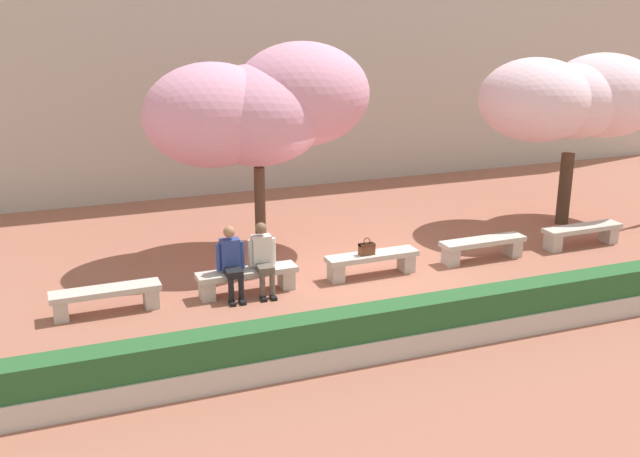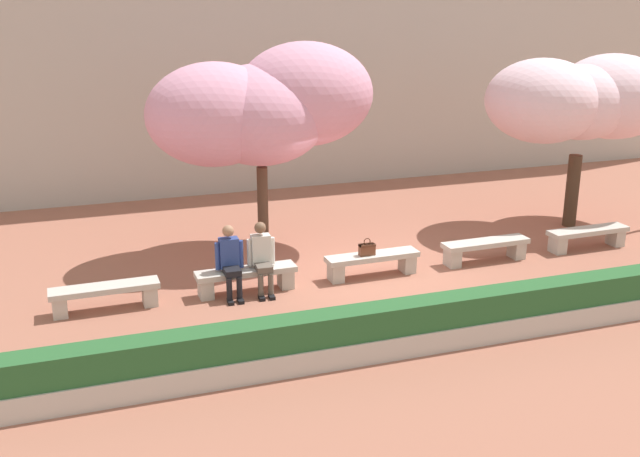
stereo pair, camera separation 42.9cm
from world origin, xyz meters
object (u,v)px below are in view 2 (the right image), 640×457
at_px(stone_bench_near_east, 485,248).
at_px(person_seated_right, 262,255).
at_px(cherry_tree_secondary, 579,100).
at_px(stone_bench_center, 372,261).
at_px(handbag, 367,249).
at_px(cherry_tree_main, 263,108).
at_px(stone_bench_near_west, 246,276).
at_px(stone_bench_east_end, 588,235).
at_px(person_seated_left, 230,259).
at_px(stone_bench_west_end, 105,294).

distance_m(stone_bench_near_east, person_seated_right, 4.66).
bearing_deg(cherry_tree_secondary, stone_bench_center, -163.89).
height_order(stone_bench_near_east, handbag, handbag).
bearing_deg(stone_bench_near_east, stone_bench_center, 180.00).
xyz_separation_m(person_seated_right, cherry_tree_main, (0.67, 2.25, 2.30)).
relative_size(stone_bench_near_west, stone_bench_near_east, 1.00).
xyz_separation_m(stone_bench_center, stone_bench_east_end, (4.93, 0.00, 0.00)).
distance_m(person_seated_right, cherry_tree_main, 3.28).
distance_m(stone_bench_near_east, handbag, 2.60).
relative_size(stone_bench_east_end, person_seated_right, 1.42).
relative_size(person_seated_left, cherry_tree_secondary, 0.30).
distance_m(stone_bench_center, cherry_tree_main, 3.79).
relative_size(stone_bench_west_end, cherry_tree_main, 0.39).
height_order(stone_bench_west_end, person_seated_right, person_seated_right).
bearing_deg(person_seated_right, stone_bench_near_west, 169.42).
distance_m(stone_bench_near_west, cherry_tree_main, 3.60).
bearing_deg(cherry_tree_main, person_seated_left, -118.98).
relative_size(stone_bench_near_east, stone_bench_east_end, 1.00).
height_order(person_seated_right, handbag, person_seated_right).
bearing_deg(stone_bench_east_end, person_seated_left, -179.60).
xyz_separation_m(person_seated_left, person_seated_right, (0.58, 0.00, 0.00)).
relative_size(handbag, cherry_tree_secondary, 0.08).
bearing_deg(person_seated_left, cherry_tree_secondary, 11.32).
distance_m(stone_bench_near_west, person_seated_right, 0.49).
xyz_separation_m(handbag, cherry_tree_main, (-1.39, 2.21, 2.42)).
height_order(stone_bench_west_end, cherry_tree_secondary, cherry_tree_secondary).
bearing_deg(person_seated_left, stone_bench_center, 1.11).
height_order(stone_bench_near_east, person_seated_right, person_seated_right).
bearing_deg(stone_bench_near_west, stone_bench_west_end, 180.00).
xyz_separation_m(stone_bench_near_west, cherry_tree_main, (0.95, 2.19, 2.69)).
xyz_separation_m(stone_bench_center, stone_bench_near_east, (2.46, 0.00, 0.00)).
height_order(cherry_tree_main, cherry_tree_secondary, cherry_tree_main).
distance_m(stone_bench_west_end, person_seated_right, 2.78).
distance_m(stone_bench_center, handbag, 0.30).
bearing_deg(cherry_tree_secondary, stone_bench_near_west, -168.64).
distance_m(stone_bench_west_end, stone_bench_near_east, 7.39).
relative_size(person_seated_right, handbag, 3.81).
relative_size(stone_bench_near_east, person_seated_left, 1.42).
bearing_deg(cherry_tree_main, stone_bench_west_end, -147.29).
xyz_separation_m(stone_bench_east_end, cherry_tree_main, (-6.44, 2.19, 2.69)).
distance_m(stone_bench_west_end, person_seated_left, 2.21).
height_order(person_seated_right, cherry_tree_secondary, cherry_tree_secondary).
height_order(stone_bench_west_end, handbag, handbag).
distance_m(person_seated_left, handbag, 2.64).
bearing_deg(stone_bench_west_end, handbag, -0.23).
xyz_separation_m(stone_bench_west_end, person_seated_right, (2.75, -0.05, 0.39)).
bearing_deg(stone_bench_near_east, handbag, -179.57).
bearing_deg(stone_bench_center, cherry_tree_main, 124.57).
xyz_separation_m(stone_bench_east_end, handbag, (-5.05, -0.02, 0.28)).
relative_size(stone_bench_near_east, person_seated_right, 1.42).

